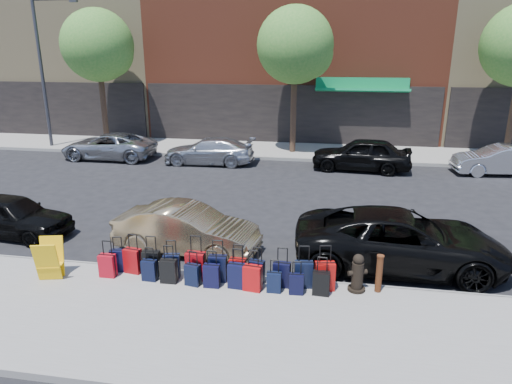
% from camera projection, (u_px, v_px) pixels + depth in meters
% --- Properties ---
extents(ground, '(120.00, 120.00, 0.00)m').
position_uv_depth(ground, '(252.00, 215.00, 15.34)').
color(ground, black).
rests_on(ground, ground).
extents(sidewalk_near, '(60.00, 4.00, 0.15)m').
position_uv_depth(sidewalk_near, '(195.00, 323.00, 9.20)').
color(sidewalk_near, gray).
rests_on(sidewalk_near, ground).
extents(sidewalk_far, '(60.00, 4.00, 0.15)m').
position_uv_depth(sidewalk_far, '(284.00, 150.00, 24.72)').
color(sidewalk_far, gray).
rests_on(sidewalk_far, ground).
extents(curb_near, '(60.00, 0.08, 0.15)m').
position_uv_depth(curb_near, '(219.00, 276.00, 11.10)').
color(curb_near, gray).
rests_on(curb_near, ground).
extents(curb_far, '(60.00, 0.08, 0.15)m').
position_uv_depth(curb_far, '(280.00, 159.00, 22.82)').
color(curb_far, gray).
rests_on(curb_far, ground).
extents(building_left, '(15.00, 12.12, 16.00)m').
position_uv_depth(building_left, '(74.00, 10.00, 32.39)').
color(building_left, '#9B885F').
rests_on(building_left, ground).
extents(tree_left, '(3.80, 3.80, 7.27)m').
position_uv_depth(tree_left, '(100.00, 47.00, 24.21)').
color(tree_left, black).
rests_on(tree_left, sidewalk_far).
extents(tree_center, '(3.80, 3.80, 7.27)m').
position_uv_depth(tree_center, '(298.00, 47.00, 22.54)').
color(tree_center, black).
rests_on(tree_center, sidewalk_far).
extents(streetlight, '(2.59, 0.18, 8.00)m').
position_uv_depth(streetlight, '(44.00, 62.00, 24.24)').
color(streetlight, '#333338').
rests_on(streetlight, sidewalk_far).
extents(suitcase_front_0, '(0.39, 0.26, 0.88)m').
position_uv_depth(suitcase_front_0, '(118.00, 260.00, 11.13)').
color(suitcase_front_0, black).
rests_on(suitcase_front_0, sidewalk_near).
extents(suitcase_front_1, '(0.43, 0.28, 0.98)m').
position_uv_depth(suitcase_front_1, '(133.00, 261.00, 11.03)').
color(suitcase_front_1, '#97090E').
rests_on(suitcase_front_1, sidewalk_near).
extents(suitcase_front_2, '(0.42, 0.25, 0.98)m').
position_uv_depth(suitcase_front_2, '(151.00, 263.00, 10.93)').
color(suitcase_front_2, black).
rests_on(suitcase_front_2, sidewalk_near).
extents(suitcase_front_3, '(0.41, 0.27, 0.92)m').
position_uv_depth(suitcase_front_3, '(172.00, 266.00, 10.82)').
color(suitcase_front_3, black).
rests_on(suitcase_front_3, sidewalk_near).
extents(suitcase_front_4, '(0.45, 0.26, 1.07)m').
position_uv_depth(suitcase_front_4, '(196.00, 266.00, 10.71)').
color(suitcase_front_4, maroon).
rests_on(suitcase_front_4, sidewalk_near).
extents(suitcase_front_5, '(0.43, 0.26, 1.00)m').
position_uv_depth(suitcase_front_5, '(218.00, 268.00, 10.63)').
color(suitcase_front_5, black).
rests_on(suitcase_front_5, sidewalk_near).
extents(suitcase_front_6, '(0.39, 0.23, 0.91)m').
position_uv_depth(suitcase_front_6, '(238.00, 270.00, 10.61)').
color(suitcase_front_6, '#8F0A09').
rests_on(suitcase_front_6, sidewalk_near).
extents(suitcase_front_7, '(0.39, 0.26, 0.86)m').
position_uv_depth(suitcase_front_7, '(257.00, 271.00, 10.59)').
color(suitcase_front_7, black).
rests_on(suitcase_front_7, sidewalk_near).
extents(suitcase_front_8, '(0.40, 0.24, 0.94)m').
position_uv_depth(suitcase_front_8, '(282.00, 274.00, 10.39)').
color(suitcase_front_8, black).
rests_on(suitcase_front_8, sidewalk_near).
extents(suitcase_front_9, '(0.44, 0.28, 0.99)m').
position_uv_depth(suitcase_front_9, '(304.00, 274.00, 10.36)').
color(suitcase_front_9, black).
rests_on(suitcase_front_9, sidewalk_near).
extents(suitcase_front_10, '(0.48, 0.32, 1.06)m').
position_uv_depth(suitcase_front_10, '(325.00, 276.00, 10.23)').
color(suitcase_front_10, '#9E0C0A').
rests_on(suitcase_front_10, sidewalk_near).
extents(suitcase_back_0, '(0.38, 0.22, 0.90)m').
position_uv_depth(suitcase_back_0, '(108.00, 265.00, 10.85)').
color(suitcase_back_0, '#A90A1A').
rests_on(suitcase_back_0, sidewalk_near).
extents(suitcase_back_2, '(0.35, 0.21, 0.81)m').
position_uv_depth(suitcase_back_2, '(149.00, 270.00, 10.67)').
color(suitcase_back_2, black).
rests_on(suitcase_back_2, sidewalk_near).
extents(suitcase_back_3, '(0.39, 0.23, 0.91)m').
position_uv_depth(suitcase_back_3, '(169.00, 271.00, 10.57)').
color(suitcase_back_3, black).
rests_on(suitcase_back_3, sidewalk_near).
extents(suitcase_back_4, '(0.37, 0.26, 0.82)m').
position_uv_depth(suitcase_back_4, '(193.00, 275.00, 10.46)').
color(suitcase_back_4, black).
rests_on(suitcase_back_4, sidewalk_near).
extents(suitcase_back_5, '(0.37, 0.22, 0.87)m').
position_uv_depth(suitcase_back_5, '(212.00, 276.00, 10.38)').
color(suitcase_back_5, black).
rests_on(suitcase_back_5, sidewalk_near).
extents(suitcase_back_6, '(0.41, 0.26, 0.93)m').
position_uv_depth(suitcase_back_6, '(237.00, 276.00, 10.34)').
color(suitcase_back_6, black).
rests_on(suitcase_back_6, sidewalk_near).
extents(suitcase_back_7, '(0.43, 0.28, 0.95)m').
position_uv_depth(suitcase_back_7, '(252.00, 278.00, 10.22)').
color(suitcase_back_7, '#B10B0D').
rests_on(suitcase_back_7, sidewalk_near).
extents(suitcase_back_8, '(0.32, 0.18, 0.76)m').
position_uv_depth(suitcase_back_8, '(274.00, 282.00, 10.16)').
color(suitcase_back_8, black).
rests_on(suitcase_back_8, sidewalk_near).
extents(suitcase_back_9, '(0.33, 0.20, 0.76)m').
position_uv_depth(suitcase_back_9, '(296.00, 284.00, 10.08)').
color(suitcase_back_9, black).
rests_on(suitcase_back_9, sidewalk_near).
extents(suitcase_back_10, '(0.38, 0.24, 0.88)m').
position_uv_depth(suitcase_back_10, '(321.00, 283.00, 10.04)').
color(suitcase_back_10, black).
rests_on(suitcase_back_10, sidewalk_near).
extents(fire_hydrant, '(0.45, 0.40, 0.88)m').
position_uv_depth(fire_hydrant, '(357.00, 274.00, 10.18)').
color(fire_hydrant, black).
rests_on(fire_hydrant, sidewalk_near).
extents(bollard, '(0.16, 0.16, 0.88)m').
position_uv_depth(bollard, '(379.00, 273.00, 10.11)').
color(bollard, '#38190C').
rests_on(bollard, sidewalk_near).
extents(display_rack, '(0.67, 0.71, 0.97)m').
position_uv_depth(display_rack, '(50.00, 260.00, 10.70)').
color(display_rack, yellow).
rests_on(display_rack, sidewalk_near).
extents(car_near_0, '(3.78, 1.83, 1.24)m').
position_uv_depth(car_near_0, '(11.00, 215.00, 13.54)').
color(car_near_0, black).
rests_on(car_near_0, ground).
extents(car_near_1, '(4.11, 1.88, 1.31)m').
position_uv_depth(car_near_1, '(187.00, 229.00, 12.43)').
color(car_near_1, tan).
rests_on(car_near_1, ground).
extents(car_near_2, '(5.29, 2.44, 1.47)m').
position_uv_depth(car_near_2, '(400.00, 240.00, 11.53)').
color(car_near_2, black).
rests_on(car_near_2, ground).
extents(car_far_0, '(4.72, 2.20, 1.31)m').
position_uv_depth(car_far_0, '(109.00, 146.00, 23.01)').
color(car_far_0, '#AEB0B5').
rests_on(car_far_0, ground).
extents(car_far_1, '(4.40, 1.88, 1.27)m').
position_uv_depth(car_far_1, '(209.00, 151.00, 22.02)').
color(car_far_1, silver).
rests_on(car_far_1, ground).
extents(car_far_2, '(4.57, 2.16, 1.51)m').
position_uv_depth(car_far_2, '(361.00, 154.00, 20.79)').
color(car_far_2, black).
rests_on(car_far_2, ground).
extents(car_far_3, '(4.08, 1.75, 1.31)m').
position_uv_depth(car_far_3, '(500.00, 160.00, 20.11)').
color(car_far_3, silver).
rests_on(car_far_3, ground).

